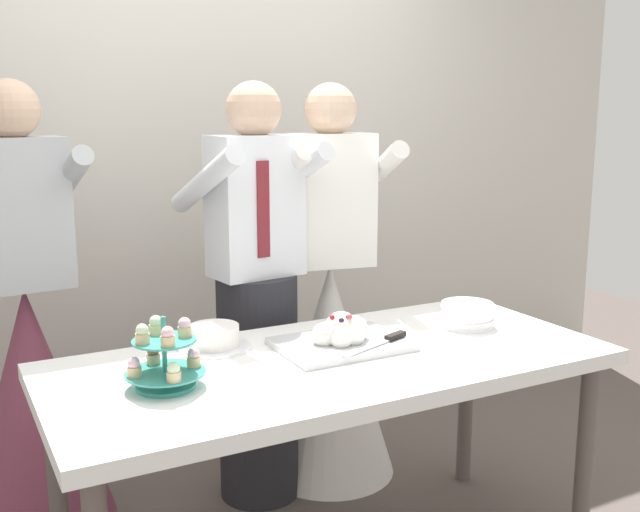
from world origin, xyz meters
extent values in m
cube|color=beige|center=(0.00, 1.37, 1.45)|extent=(5.20, 0.10, 2.90)
cube|color=white|center=(0.00, 0.00, 0.75)|extent=(1.80, 0.80, 0.05)
cylinder|color=#564C47|center=(0.82, -0.32, 0.36)|extent=(0.06, 0.06, 0.72)
cylinder|color=#564C47|center=(-0.82, 0.32, 0.36)|extent=(0.06, 0.06, 0.72)
cylinder|color=#564C47|center=(0.82, 0.32, 0.36)|extent=(0.06, 0.06, 0.72)
cylinder|color=teal|center=(-0.55, -0.01, 0.78)|extent=(0.17, 0.17, 0.01)
cylinder|color=teal|center=(-0.55, -0.01, 0.88)|extent=(0.01, 0.01, 0.21)
cylinder|color=teal|center=(-0.55, -0.01, 0.82)|extent=(0.23, 0.23, 0.01)
cylinder|color=#D1B784|center=(-0.46, -0.01, 0.84)|extent=(0.04, 0.04, 0.03)
sphere|color=#EAB7C6|center=(-0.46, -0.01, 0.86)|extent=(0.04, 0.04, 0.04)
cylinder|color=#D1B784|center=(-0.56, 0.07, 0.84)|extent=(0.04, 0.04, 0.03)
sphere|color=brown|center=(-0.56, 0.07, 0.86)|extent=(0.04, 0.04, 0.04)
cylinder|color=#D1B784|center=(-0.64, -0.01, 0.84)|extent=(0.04, 0.04, 0.03)
sphere|color=#EAB7C6|center=(-0.64, -0.01, 0.86)|extent=(0.04, 0.04, 0.04)
cylinder|color=#D1B784|center=(-0.55, -0.10, 0.84)|extent=(0.04, 0.04, 0.03)
sphere|color=beige|center=(-0.55, -0.10, 0.86)|extent=(0.04, 0.04, 0.04)
cylinder|color=teal|center=(-0.55, -0.01, 0.92)|extent=(0.18, 0.18, 0.01)
cylinder|color=#D1B784|center=(-0.49, -0.01, 0.93)|extent=(0.04, 0.04, 0.03)
sphere|color=#EAB7C6|center=(-0.49, -0.01, 0.96)|extent=(0.04, 0.04, 0.04)
cylinder|color=#D1B784|center=(-0.55, 0.05, 0.93)|extent=(0.04, 0.04, 0.03)
sphere|color=beige|center=(-0.55, 0.05, 0.96)|extent=(0.04, 0.04, 0.04)
cylinder|color=#D1B784|center=(-0.61, -0.02, 0.93)|extent=(0.04, 0.04, 0.03)
sphere|color=beige|center=(-0.61, -0.02, 0.96)|extent=(0.04, 0.04, 0.04)
cylinder|color=#D1B784|center=(-0.56, -0.08, 0.93)|extent=(0.04, 0.04, 0.03)
sphere|color=#EAB7C6|center=(-0.56, -0.08, 0.96)|extent=(0.04, 0.04, 0.04)
cube|color=silver|center=(0.07, 0.07, 0.79)|extent=(0.42, 0.31, 0.02)
sphere|color=white|center=(0.12, 0.07, 0.83)|extent=(0.09, 0.09, 0.09)
sphere|color=white|center=(0.11, 0.14, 0.82)|extent=(0.07, 0.07, 0.07)
sphere|color=white|center=(0.05, 0.11, 0.82)|extent=(0.07, 0.07, 0.07)
sphere|color=white|center=(0.01, 0.07, 0.83)|extent=(0.08, 0.08, 0.08)
sphere|color=white|center=(0.05, 0.02, 0.83)|extent=(0.08, 0.08, 0.08)
sphere|color=white|center=(0.09, 0.03, 0.83)|extent=(0.09, 0.09, 0.09)
sphere|color=white|center=(0.07, 0.07, 0.84)|extent=(0.11, 0.11, 0.11)
sphere|color=#2D1938|center=(0.05, 0.03, 0.88)|extent=(0.02, 0.02, 0.02)
sphere|color=#B21923|center=(0.08, 0.04, 0.89)|extent=(0.02, 0.02, 0.02)
sphere|color=#DB474C|center=(0.08, 0.03, 0.89)|extent=(0.02, 0.02, 0.02)
sphere|color=#B21923|center=(0.02, 0.04, 0.89)|extent=(0.02, 0.02, 0.02)
cube|color=silver|center=(0.10, -0.05, 0.80)|extent=(0.22, 0.10, 0.00)
cube|color=black|center=(0.24, 0.00, 0.81)|extent=(0.09, 0.06, 0.02)
cylinder|color=white|center=(0.60, 0.07, 0.78)|extent=(0.19, 0.19, 0.01)
cylinder|color=white|center=(0.60, 0.07, 0.79)|extent=(0.19, 0.19, 0.01)
cylinder|color=white|center=(0.60, 0.07, 0.80)|extent=(0.19, 0.19, 0.01)
cylinder|color=white|center=(0.60, 0.07, 0.81)|extent=(0.19, 0.19, 0.01)
cylinder|color=white|center=(0.60, 0.07, 0.82)|extent=(0.19, 0.19, 0.01)
cylinder|color=white|center=(0.60, 0.07, 0.84)|extent=(0.19, 0.19, 0.01)
cylinder|color=white|center=(0.60, 0.07, 0.85)|extent=(0.19, 0.19, 0.01)
cylinder|color=white|center=(0.60, 0.07, 0.86)|extent=(0.19, 0.19, 0.01)
cylinder|color=white|center=(-0.30, 0.26, 0.78)|extent=(0.24, 0.24, 0.01)
cylinder|color=white|center=(-0.30, 0.26, 0.82)|extent=(0.17, 0.17, 0.07)
cylinder|color=#232328|center=(0.01, 0.62, 0.46)|extent=(0.32, 0.32, 0.92)
cube|color=white|center=(0.01, 0.62, 1.19)|extent=(0.36, 0.24, 0.54)
sphere|color=#D8B293|center=(0.01, 0.62, 1.55)|extent=(0.21, 0.21, 0.21)
cylinder|color=white|center=(-0.20, 0.60, 1.30)|extent=(0.14, 0.49, 0.28)
cylinder|color=white|center=(0.18, 0.65, 1.30)|extent=(0.14, 0.49, 0.28)
cube|color=maroon|center=(-0.01, 0.52, 1.19)|extent=(0.05, 0.02, 0.36)
cone|color=white|center=(0.36, 0.66, 0.46)|extent=(0.56, 0.56, 0.92)
cube|color=white|center=(0.36, 0.66, 1.19)|extent=(0.37, 0.26, 0.54)
sphere|color=beige|center=(0.36, 0.66, 1.55)|extent=(0.21, 0.21, 0.21)
cylinder|color=white|center=(0.19, 0.70, 1.30)|extent=(0.16, 0.49, 0.28)
cylinder|color=white|center=(0.56, 0.63, 1.30)|extent=(0.16, 0.49, 0.28)
cone|color=brown|center=(-0.82, 0.82, 0.46)|extent=(0.56, 0.56, 0.92)
cube|color=#B2B7BC|center=(-0.82, 0.82, 1.19)|extent=(0.36, 0.23, 0.54)
sphere|color=#D8B293|center=(-0.82, 0.82, 1.55)|extent=(0.21, 0.21, 0.21)
cylinder|color=#B2B7BC|center=(-0.65, 0.84, 1.30)|extent=(0.12, 0.49, 0.28)
camera|label=1|loc=(-1.11, -2.00, 1.55)|focal=41.85mm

